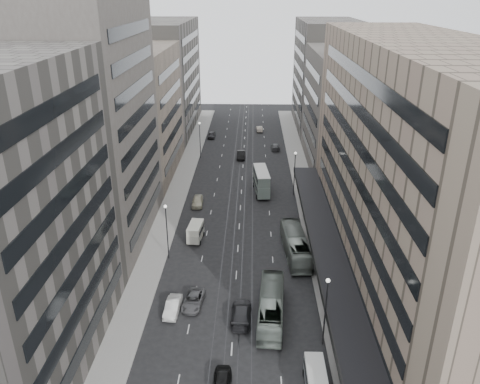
# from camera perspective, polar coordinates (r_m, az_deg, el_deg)

# --- Properties ---
(ground) EXTENTS (220.00, 220.00, 0.00)m
(ground) POSITION_cam_1_polar(r_m,az_deg,el_deg) (56.76, -0.74, -14.53)
(ground) COLOR black
(ground) RESTS_ON ground
(sidewalk_right) EXTENTS (4.00, 125.00, 0.15)m
(sidewalk_right) POSITION_cam_1_polar(r_m,az_deg,el_deg) (89.87, 7.87, 0.36)
(sidewalk_right) COLOR gray
(sidewalk_right) RESTS_ON ground
(sidewalk_left) EXTENTS (4.00, 125.00, 0.15)m
(sidewalk_left) POSITION_cam_1_polar(r_m,az_deg,el_deg) (90.38, -7.43, 0.53)
(sidewalk_left) COLOR gray
(sidewalk_left) RESTS_ON ground
(department_store) EXTENTS (19.20, 60.00, 30.00)m
(department_store) POSITION_cam_1_polar(r_m,az_deg,el_deg) (59.67, 20.57, 2.32)
(department_store) COLOR #81705E
(department_store) RESTS_ON ground
(building_right_mid) EXTENTS (15.00, 28.00, 24.00)m
(building_right_mid) POSITION_cam_1_polar(r_m,az_deg,el_deg) (101.32, 12.84, 9.75)
(building_right_mid) COLOR #494440
(building_right_mid) RESTS_ON ground
(building_right_far) EXTENTS (15.00, 32.00, 28.00)m
(building_right_far) POSITION_cam_1_polar(r_m,az_deg,el_deg) (129.93, 10.50, 13.76)
(building_right_far) COLOR #635F59
(building_right_far) RESTS_ON ground
(building_left_b) EXTENTS (15.00, 26.00, 34.00)m
(building_left_b) POSITION_cam_1_polar(r_m,az_deg,el_deg) (70.22, -18.15, 7.47)
(building_left_b) COLOR #494440
(building_left_b) RESTS_ON ground
(building_left_c) EXTENTS (15.00, 28.00, 25.00)m
(building_left_c) POSITION_cam_1_polar(r_m,az_deg,el_deg) (96.35, -12.74, 9.38)
(building_left_c) COLOR slate
(building_left_c) RESTS_ON ground
(building_left_d) EXTENTS (15.00, 38.00, 28.00)m
(building_left_d) POSITION_cam_1_polar(r_m,az_deg,el_deg) (127.66, -9.31, 13.67)
(building_left_d) COLOR #635F59
(building_left_d) RESTS_ON ground
(lamp_right_near) EXTENTS (0.44, 0.44, 8.32)m
(lamp_right_near) POSITION_cam_1_polar(r_m,az_deg,el_deg) (50.20, 10.44, -13.31)
(lamp_right_near) COLOR #262628
(lamp_right_near) RESTS_ON ground
(lamp_right_far) EXTENTS (0.44, 0.44, 8.32)m
(lamp_right_far) POSITION_cam_1_polar(r_m,az_deg,el_deg) (85.44, 6.68, 2.89)
(lamp_right_far) COLOR #262628
(lamp_right_far) RESTS_ON ground
(lamp_left_near) EXTENTS (0.44, 0.44, 8.32)m
(lamp_left_near) POSITION_cam_1_polar(r_m,az_deg,el_deg) (65.08, -8.94, -4.05)
(lamp_left_near) COLOR #262628
(lamp_left_near) RESTS_ON ground
(lamp_left_far) EXTENTS (0.44, 0.44, 8.32)m
(lamp_left_far) POSITION_cam_1_polar(r_m,az_deg,el_deg) (104.71, -4.92, 6.83)
(lamp_left_far) COLOR #262628
(lamp_left_far) RESTS_ON ground
(bus_near) EXTENTS (3.49, 11.65, 3.20)m
(bus_near) POSITION_cam_1_polar(r_m,az_deg,el_deg) (55.25, 3.82, -13.71)
(bus_near) COLOR gray
(bus_near) RESTS_ON ground
(bus_far) EXTENTS (3.72, 12.24, 3.36)m
(bus_far) POSITION_cam_1_polar(r_m,az_deg,el_deg) (67.19, 6.77, -6.41)
(bus_far) COLOR gray
(bus_far) RESTS_ON ground
(double_decker) EXTENTS (3.20, 8.38, 4.48)m
(double_decker) POSITION_cam_1_polar(r_m,az_deg,el_deg) (86.71, 2.63, 1.37)
(double_decker) COLOR slate
(double_decker) RESTS_ON ground
(vw_microbus) EXTENTS (2.02, 4.39, 2.37)m
(vw_microbus) POSITION_cam_1_polar(r_m,az_deg,el_deg) (48.02, 9.19, -21.34)
(vw_microbus) COLOR slate
(vw_microbus) RESTS_ON ground
(panel_van) EXTENTS (2.40, 4.37, 2.66)m
(panel_van) POSITION_cam_1_polar(r_m,az_deg,el_deg) (71.02, -5.45, -4.80)
(panel_van) COLOR beige
(panel_van) RESTS_ON ground
(sedan_0) EXTENTS (1.87, 4.47, 1.51)m
(sedan_0) POSITION_cam_1_polar(r_m,az_deg,el_deg) (47.64, -2.25, -22.39)
(sedan_0) COLOR black
(sedan_0) RESTS_ON ground
(sedan_1) EXTENTS (1.78, 4.52, 1.46)m
(sedan_1) POSITION_cam_1_polar(r_m,az_deg,el_deg) (57.05, -8.20, -13.66)
(sedan_1) COLOR silver
(sedan_1) RESTS_ON ground
(sedan_2) EXTENTS (2.72, 5.07, 1.35)m
(sedan_2) POSITION_cam_1_polar(r_m,az_deg,el_deg) (57.86, -5.70, -12.99)
(sedan_2) COLOR #505052
(sedan_2) RESTS_ON ground
(sedan_3) EXTENTS (2.48, 5.81, 1.67)m
(sedan_3) POSITION_cam_1_polar(r_m,az_deg,el_deg) (55.39, 0.16, -14.54)
(sedan_3) COLOR #262628
(sedan_3) RESTS_ON ground
(sedan_4) EXTENTS (1.95, 4.63, 1.56)m
(sedan_4) POSITION_cam_1_polar(r_m,az_deg,el_deg) (82.54, -5.19, -1.12)
(sedan_4) COLOR beige
(sedan_4) RESTS_ON ground
(sedan_5) EXTENTS (1.74, 4.94, 1.62)m
(sedan_5) POSITION_cam_1_polar(r_m,az_deg,el_deg) (105.60, 0.12, 4.56)
(sedan_5) COLOR black
(sedan_5) RESTS_ON ground
(sedan_6) EXTENTS (2.64, 5.29, 1.44)m
(sedan_6) POSITION_cam_1_polar(r_m,az_deg,el_deg) (96.34, 2.35, 2.59)
(sedan_6) COLOR white
(sedan_6) RESTS_ON ground
(sedan_7) EXTENTS (2.04, 4.78, 1.37)m
(sedan_7) POSITION_cam_1_polar(r_m,az_deg,el_deg) (111.97, 4.31, 5.53)
(sedan_7) COLOR #505052
(sedan_7) RESTS_ON ground
(sedan_8) EXTENTS (1.84, 4.42, 1.50)m
(sedan_8) POSITION_cam_1_polar(r_m,az_deg,el_deg) (121.06, -3.48, 6.96)
(sedan_8) COLOR #27272A
(sedan_8) RESTS_ON ground
(sedan_9) EXTENTS (1.75, 4.39, 1.42)m
(sedan_9) POSITION_cam_1_polar(r_m,az_deg,el_deg) (126.79, 2.37, 7.73)
(sedan_9) COLOR beige
(sedan_9) RESTS_ON ground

